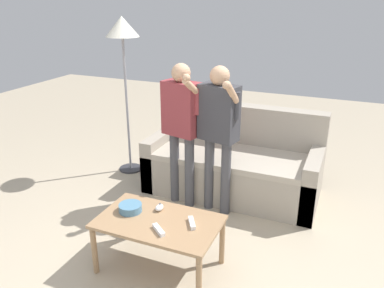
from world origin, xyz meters
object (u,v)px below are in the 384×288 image
Objects in this scene: player_center at (219,124)px; player_left at (181,119)px; game_remote_wand_near at (159,230)px; game_remote_wand_far at (192,223)px; floor_lamp at (123,37)px; snack_bowl at (130,208)px; couch at (234,164)px; coffee_table at (159,227)px; game_remote_nunchuk at (159,207)px.

player_left is at bearing 179.51° from player_center.
game_remote_wand_near is 0.95× the size of game_remote_wand_far.
player_center is 1.23m from game_remote_wand_near.
floor_lamp reaches higher than game_remote_wand_far.
floor_lamp is (-0.92, 1.47, 1.13)m from snack_bowl.
snack_bowl is 2.07m from floor_lamp.
couch is 1.85m from floor_lamp.
coffee_table is at bearing -95.38° from couch.
player_center is at bearing 68.58° from snack_bowl.
game_remote_nunchuk is at bearing 164.10° from game_remote_wand_far.
game_remote_nunchuk is 0.62× the size of game_remote_wand_near.
game_remote_wand_far is (0.52, -0.97, -0.46)m from player_left.
player_center is at bearing -20.86° from floor_lamp.
player_left is at bearing 89.87° from snack_bowl.
game_remote_wand_near and game_remote_wand_far have the same top height.
player_left is 10.18× the size of game_remote_wand_near.
player_left is at bearing -129.86° from couch.
couch is 1.53m from snack_bowl.
couch is 20.63× the size of game_remote_nunchuk.
game_remote_nunchuk reaches higher than game_remote_wand_near.
game_remote_nunchuk is at bearing 114.50° from coffee_table.
snack_bowl is at bearing -90.13° from player_left.
couch is 12.12× the size of game_remote_wand_far.
player_center is at bearing 87.78° from game_remote_wand_near.
player_center reaches higher than player_left.
snack_bowl is 1.22× the size of game_remote_wand_far.
player_center is at bearing 78.45° from game_remote_nunchuk.
player_left is at bearing 106.36° from game_remote_wand_near.
player_center is at bearing 83.40° from coffee_table.
coffee_table is 1.17m from player_left.
game_remote_wand_near reaches higher than coffee_table.
coffee_table is at bearing 118.47° from game_remote_wand_near.
coffee_table is 0.51× the size of floor_lamp.
player_center reaches higher than coffee_table.
coffee_table is 0.27m from game_remote_wand_far.
player_center reaches higher than couch.
player_center is at bearing 98.29° from game_remote_wand_far.
floor_lamp is 12.14× the size of game_remote_wand_far.
floor_lamp is at bearing 179.56° from couch.
floor_lamp is (-1.13, 1.37, 1.14)m from game_remote_nunchuk.
game_remote_wand_far is (0.14, -0.96, -0.46)m from player_center.
couch is at bearing 81.53° from game_remote_nunchuk.
snack_bowl is at bearing -105.54° from couch.
coffee_table is at bearing -51.67° from floor_lamp.
floor_lamp reaches higher than couch.
snack_bowl is at bearing -153.31° from game_remote_nunchuk.
snack_bowl is 1.14m from player_center.
snack_bowl is 0.23m from game_remote_nunchuk.
game_remote_wand_near is at bearing -63.49° from game_remote_nunchuk.
game_remote_nunchuk is at bearing 116.51° from game_remote_wand_near.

